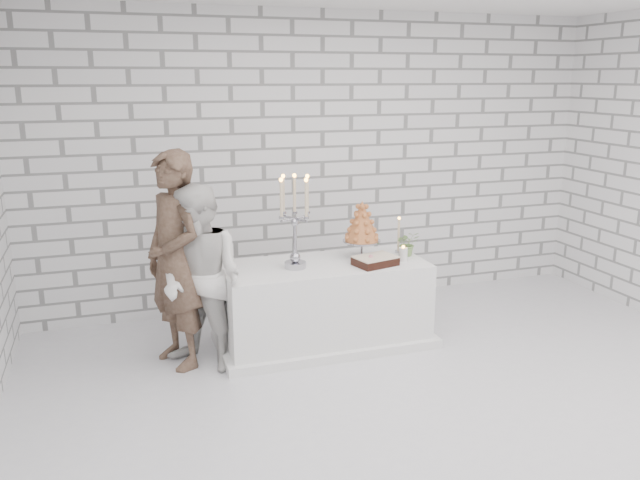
{
  "coord_description": "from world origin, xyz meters",
  "views": [
    {
      "loc": [
        -2.08,
        -3.7,
        2.36
      ],
      "look_at": [
        -0.49,
        1.11,
        1.05
      ],
      "focal_mm": 35.76,
      "sensor_mm": 36.0,
      "label": 1
    }
  ],
  "objects_px": {
    "bride": "(202,279)",
    "croquembouche": "(362,230)",
    "cake_table": "(324,304)",
    "candelabra": "(295,222)",
    "groom": "(175,261)"
  },
  "relations": [
    {
      "from": "groom",
      "to": "cake_table",
      "type": "bearing_deg",
      "value": 66.3
    },
    {
      "from": "croquembouche",
      "to": "cake_table",
      "type": "bearing_deg",
      "value": -169.85
    },
    {
      "from": "cake_table",
      "to": "groom",
      "type": "distance_m",
      "value": 1.4
    },
    {
      "from": "croquembouche",
      "to": "bride",
      "type": "bearing_deg",
      "value": -171.0
    },
    {
      "from": "cake_table",
      "to": "bride",
      "type": "bearing_deg",
      "value": -171.4
    },
    {
      "from": "cake_table",
      "to": "groom",
      "type": "height_order",
      "value": "groom"
    },
    {
      "from": "bride",
      "to": "candelabra",
      "type": "bearing_deg",
      "value": 55.72
    },
    {
      "from": "bride",
      "to": "candelabra",
      "type": "xyz_separation_m",
      "value": [
        0.82,
        0.12,
        0.39
      ]
    },
    {
      "from": "groom",
      "to": "croquembouche",
      "type": "bearing_deg",
      "value": 68.47
    },
    {
      "from": "cake_table",
      "to": "candelabra",
      "type": "distance_m",
      "value": 0.83
    },
    {
      "from": "cake_table",
      "to": "croquembouche",
      "type": "distance_m",
      "value": 0.75
    },
    {
      "from": "bride",
      "to": "candelabra",
      "type": "height_order",
      "value": "candelabra"
    },
    {
      "from": "cake_table",
      "to": "bride",
      "type": "xyz_separation_m",
      "value": [
        -1.1,
        -0.17,
        0.39
      ]
    },
    {
      "from": "groom",
      "to": "croquembouche",
      "type": "relative_size",
      "value": 3.39
    },
    {
      "from": "bride",
      "to": "croquembouche",
      "type": "height_order",
      "value": "bride"
    }
  ]
}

